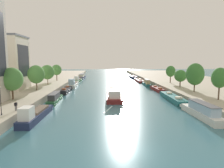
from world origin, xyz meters
TOP-DOWN VIEW (x-y plane):
  - ground_plane at (0.00, 0.00)m, footprint 400.00×400.00m
  - quay_left at (-34.98, 55.00)m, footprint 36.00×170.00m
  - quay_right at (34.98, 55.00)m, footprint 36.00×170.00m
  - barge_midriver at (0.09, 32.82)m, footprint 4.79×23.59m
  - wake_behind_barge at (-0.12, 18.28)m, footprint 5.60×5.99m
  - moored_boat_left_lone at (-14.65, 12.27)m, footprint 2.59×12.82m
  - moored_boat_left_second at (-14.76, 26.10)m, footprint 2.28×11.10m
  - moored_boat_left_midway at (-14.79, 40.70)m, footprint 2.14×12.16m
  - moored_boat_left_far at (-14.56, 54.02)m, footprint 3.12×14.40m
  - moored_boat_left_end at (-14.91, 70.97)m, footprint 2.83×12.93m
  - moored_boat_left_upstream at (-14.74, 88.33)m, footprint 2.99×15.84m
  - moored_boat_right_gap_after at (14.56, 12.11)m, footprint 2.46×12.77m
  - moored_boat_right_midway at (14.74, 26.79)m, footprint 3.03×14.94m
  - moored_boat_right_downstream at (15.19, 42.69)m, footprint 2.23×11.33m
  - moored_boat_right_lone at (14.51, 55.01)m, footprint 2.11×10.43m
  - moored_boat_right_second at (14.43, 71.35)m, footprint 2.84×15.83m
  - moored_boat_right_far at (14.37, 89.83)m, footprint 3.06×14.56m
  - tree_left_past_mid at (-22.83, 22.00)m, footprint 4.71×4.71m
  - tree_left_midway at (-22.15, 35.43)m, footprint 4.68×4.68m
  - tree_left_far at (-22.52, 47.92)m, footprint 4.80×4.80m
  - tree_left_second at (-22.56, 61.64)m, footprint 4.22×4.22m
  - tree_right_past_mid at (22.15, 19.44)m, footprint 3.43×3.43m
  - tree_right_end_of_row at (21.94, 30.18)m, footprint 4.73×4.73m
  - tree_right_nearest at (21.97, 39.95)m, footprint 3.84×3.84m
  - tree_right_far at (22.62, 50.80)m, footprint 3.51×3.51m
  - lamppost_left_bank at (-18.94, 9.58)m, footprint 0.28×0.28m
  - building_left_tall at (-31.33, 36.94)m, footprint 11.03×9.80m
  - person_on_quay at (-17.88, 12.24)m, footprint 0.41×0.39m

SIDE VIEW (x-z plane):
  - ground_plane at x=0.00m, z-range 0.00..0.00m
  - wake_behind_barge at x=-0.12m, z-range 0.00..0.03m
  - moored_boat_right_second at x=14.43m, z-range -0.53..1.58m
  - moored_boat_right_downstream at x=15.19m, z-range -0.52..1.61m
  - moored_boat_right_far at x=14.37m, z-range -0.52..1.83m
  - moored_boat_right_midway at x=14.74m, z-range -0.52..1.83m
  - moored_boat_left_midway at x=-14.79m, z-range -0.52..1.91m
  - quay_left at x=-34.98m, z-range 0.00..1.62m
  - quay_right at x=34.98m, z-range 0.00..1.62m
  - barge_midriver at x=0.09m, z-range -0.58..2.30m
  - moored_boat_left_end at x=-14.91m, z-range -0.62..2.37m
  - moored_boat_left_lone at x=-14.65m, z-range -0.62..2.46m
  - moored_boat_left_second at x=-14.76m, z-range -0.20..2.16m
  - moored_boat_left_far at x=-14.56m, z-range -0.68..2.66m
  - moored_boat_left_upstream at x=-14.74m, z-range -0.22..2.42m
  - moored_boat_right_lone at x=14.51m, z-range -0.23..2.45m
  - moored_boat_right_gap_after at x=14.56m, z-range -0.23..2.53m
  - person_on_quay at x=-17.88m, z-range 1.73..3.36m
  - lamppost_left_bank at x=-18.94m, z-range 1.84..6.45m
  - tree_right_nearest at x=21.97m, z-range 2.43..7.95m
  - tree_left_far at x=-22.52m, z-range 2.53..9.45m
  - tree_right_far at x=22.62m, z-range 2.74..9.24m
  - tree_left_past_mid at x=-22.83m, z-range 2.58..9.59m
  - tree_left_second at x=-22.56m, z-range 2.73..9.46m
  - tree_left_midway at x=-22.15m, z-range 2.55..9.71m
  - tree_right_past_mid at x=22.15m, z-range 2.90..9.90m
  - tree_right_end_of_row at x=21.94m, z-range 2.52..10.30m
  - building_left_tall at x=-31.33m, z-range 1.63..17.30m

